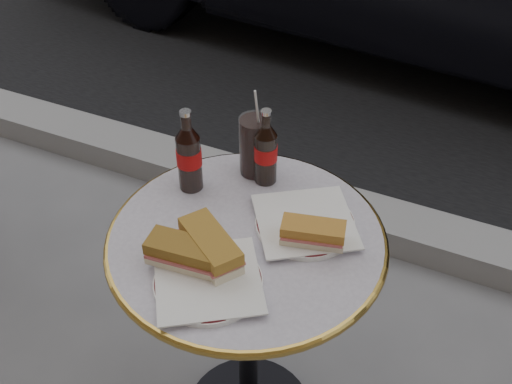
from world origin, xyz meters
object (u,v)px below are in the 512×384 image
at_px(cola_bottle_right, 266,147).
at_px(cola_glass, 255,146).
at_px(bistro_table, 248,339).
at_px(plate_right, 305,224).
at_px(cola_bottle_left, 189,150).
at_px(plate_left, 208,282).

xyz_separation_m(cola_bottle_right, cola_glass, (-0.04, 0.02, -0.02)).
bearing_deg(cola_bottle_right, bistro_table, -78.07).
xyz_separation_m(bistro_table, plate_right, (0.10, 0.08, 0.37)).
xyz_separation_m(cola_bottle_left, cola_glass, (0.11, 0.12, -0.03)).
bearing_deg(cola_glass, plate_left, -79.69).
bearing_deg(plate_right, plate_left, -115.39).
height_order(bistro_table, cola_bottle_right, cola_bottle_right).
bearing_deg(cola_bottle_left, bistro_table, -27.28).
distance_m(cola_bottle_right, cola_glass, 0.05).
distance_m(plate_left, cola_bottle_right, 0.37).
relative_size(bistro_table, cola_bottle_right, 3.67).
distance_m(bistro_table, plate_right, 0.40).
distance_m(plate_left, plate_right, 0.27).
height_order(plate_right, cola_bottle_right, cola_bottle_right).
distance_m(plate_left, cola_glass, 0.39).
bearing_deg(cola_bottle_left, cola_bottle_right, 32.41).
bearing_deg(plate_right, cola_bottle_right, 142.53).
xyz_separation_m(plate_left, cola_bottle_left, (-0.18, 0.26, 0.10)).
xyz_separation_m(plate_left, cola_glass, (-0.07, 0.37, 0.07)).
height_order(cola_bottle_left, cola_glass, cola_bottle_left).
relative_size(plate_right, cola_bottle_right, 1.11).
relative_size(bistro_table, cola_bottle_left, 3.42).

